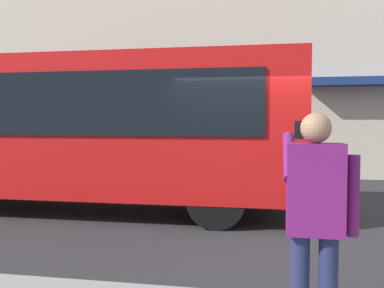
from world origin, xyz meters
The scene contains 3 objects.
ground_plane centered at (0.00, 0.00, 0.00)m, with size 60.00×60.00×0.00m, color #2B2B2D.
red_bus centered at (3.59, -0.53, 1.68)m, with size 9.05×2.54×3.08m.
pedestrian_photographer centered at (-0.65, 4.40, 1.14)m, with size 0.53×0.52×1.70m.
Camera 1 is at (-0.34, 7.58, 1.78)m, focal length 40.09 mm.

